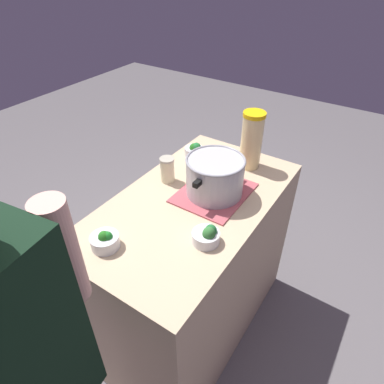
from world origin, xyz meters
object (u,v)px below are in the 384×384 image
at_px(broccoli_bowl_back, 207,236).
at_px(mason_jar, 167,170).
at_px(lemonade_pitcher, 252,140).
at_px(broccoli_bowl_front, 105,241).
at_px(broccoli_bowl_center, 194,150).
at_px(cooking_pot, 215,175).

bearing_deg(broccoli_bowl_back, mason_jar, -123.67).
xyz_separation_m(lemonade_pitcher, broccoli_bowl_front, (0.84, -0.20, -0.12)).
bearing_deg(broccoli_bowl_center, cooking_pot, 48.70).
bearing_deg(broccoli_bowl_center, broccoli_bowl_back, 37.58).
xyz_separation_m(lemonade_pitcher, broccoli_bowl_center, (0.08, -0.29, -0.11)).
height_order(mason_jar, broccoli_bowl_back, mason_jar).
bearing_deg(mason_jar, broccoli_bowl_center, -176.12).
xyz_separation_m(broccoli_bowl_front, broccoli_bowl_back, (-0.24, 0.31, 0.00)).
relative_size(broccoli_bowl_front, broccoli_bowl_back, 1.01).
height_order(lemonade_pitcher, broccoli_bowl_back, lemonade_pitcher).
distance_m(cooking_pot, lemonade_pitcher, 0.32).
xyz_separation_m(mason_jar, broccoli_bowl_back, (0.26, 0.38, -0.03)).
bearing_deg(broccoli_bowl_center, broccoli_bowl_front, 6.65).
bearing_deg(cooking_pot, mason_jar, -81.86).
distance_m(cooking_pot, mason_jar, 0.25).
bearing_deg(mason_jar, broccoli_bowl_front, 8.13).
distance_m(cooking_pot, broccoli_bowl_center, 0.36).
relative_size(broccoli_bowl_center, broccoli_bowl_back, 0.91).
bearing_deg(lemonade_pitcher, mason_jar, -38.24).
bearing_deg(cooking_pot, lemonade_pitcher, 174.79).
height_order(lemonade_pitcher, broccoli_bowl_front, lemonade_pitcher).
relative_size(cooking_pot, broccoli_bowl_back, 3.05).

